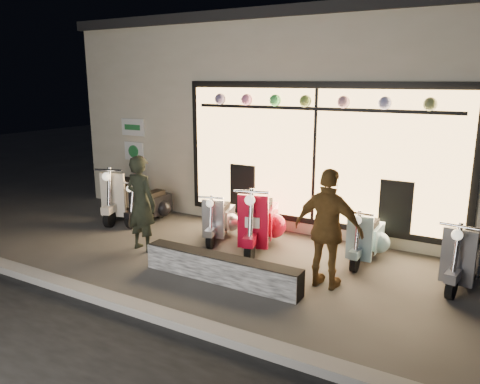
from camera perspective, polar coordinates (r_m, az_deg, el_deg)
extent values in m
plane|color=#383533|center=(7.75, -2.16, -8.49)|extent=(40.00, 40.00, 0.00)
cube|color=slate|center=(6.28, -12.16, -13.76)|extent=(40.00, 0.25, 0.12)
cube|color=beige|center=(11.76, 10.93, 8.90)|extent=(10.00, 6.00, 4.00)
cube|color=black|center=(11.78, 11.41, 19.12)|extent=(10.20, 6.20, 0.20)
cube|color=black|center=(8.72, 9.21, 4.42)|extent=(5.45, 0.06, 2.65)
cube|color=#FFBF6B|center=(8.68, 9.12, 4.39)|extent=(5.20, 0.04, 2.40)
cube|color=black|center=(8.55, 9.24, 9.98)|extent=(4.90, 0.06, 0.06)
cube|color=white|center=(10.99, -12.91, 7.71)|extent=(0.65, 0.04, 0.38)
cube|color=white|center=(11.06, -12.76, 4.87)|extent=(0.55, 0.04, 0.42)
cube|color=black|center=(6.98, -2.31, -9.30)|extent=(2.53, 0.28, 0.40)
cylinder|color=black|center=(8.30, -3.62, -5.90)|extent=(0.17, 0.31, 0.29)
cylinder|color=black|center=(9.08, -2.03, -4.14)|extent=(0.18, 0.31, 0.29)
cube|color=#A3A3A7|center=(8.36, -3.29, -3.32)|extent=(0.40, 0.17, 0.71)
cube|color=#A3A3A7|center=(8.95, -2.18, -3.19)|extent=(0.52, 0.68, 0.40)
cube|color=black|center=(8.80, -2.35, -1.84)|extent=(0.37, 0.53, 0.10)
sphere|color=#FFF2CC|center=(8.09, -3.71, -1.41)|extent=(0.16, 0.16, 0.13)
cylinder|color=black|center=(7.65, 1.19, -7.26)|extent=(0.21, 0.39, 0.38)
cylinder|color=black|center=(8.68, 2.83, -4.72)|extent=(0.23, 0.40, 0.38)
cube|color=#B00B24|center=(7.73, 1.59, -3.65)|extent=(0.51, 0.21, 0.91)
cube|color=#B00B24|center=(8.50, 2.70, -3.45)|extent=(0.66, 0.88, 0.51)
cube|color=black|center=(8.31, 2.57, -1.62)|extent=(0.47, 0.68, 0.13)
sphere|color=#FFF2CC|center=(7.38, 1.21, -0.99)|extent=(0.21, 0.21, 0.17)
cylinder|color=black|center=(9.60, -13.08, -3.51)|extent=(0.09, 0.29, 0.29)
cylinder|color=black|center=(10.21, -9.75, -2.33)|extent=(0.11, 0.29, 0.29)
cube|color=black|center=(9.64, -12.45, -1.34)|extent=(0.40, 0.07, 0.71)
cube|color=black|center=(10.10, -10.11, -1.45)|extent=(0.37, 0.61, 0.40)
cube|color=black|center=(9.98, -10.48, -0.22)|extent=(0.25, 0.49, 0.10)
sphere|color=#FFF2CC|center=(9.42, -13.33, 0.39)|extent=(0.13, 0.13, 0.13)
cylinder|color=black|center=(9.78, -15.63, -3.10)|extent=(0.23, 0.39, 0.38)
cylinder|color=black|center=(10.74, -13.08, -1.46)|extent=(0.25, 0.40, 0.38)
cube|color=beige|center=(9.87, -15.21, -0.33)|extent=(0.50, 0.24, 0.90)
cube|color=beige|center=(10.59, -13.38, -0.40)|extent=(0.69, 0.88, 0.51)
cube|color=black|center=(10.42, -13.71, 1.10)|extent=(0.50, 0.69, 0.13)
sphere|color=#FFF2CC|center=(9.57, -15.99, 1.83)|extent=(0.21, 0.21, 0.17)
cylinder|color=black|center=(7.52, 13.81, -8.37)|extent=(0.09, 0.30, 0.30)
cylinder|color=black|center=(8.32, 15.52, -6.30)|extent=(0.11, 0.30, 0.30)
cube|color=#90BECC|center=(7.57, 14.35, -5.47)|extent=(0.41, 0.06, 0.72)
cube|color=#90BECC|center=(8.18, 15.44, -5.27)|extent=(0.37, 0.62, 0.41)
cube|color=black|center=(8.03, 15.40, -3.78)|extent=(0.25, 0.50, 0.11)
sphere|color=#FFF2CC|center=(7.29, 14.10, -3.36)|extent=(0.13, 0.13, 0.13)
cylinder|color=black|center=(7.07, 24.35, -10.57)|extent=(0.14, 0.34, 0.33)
cylinder|color=black|center=(7.95, 26.08, -8.08)|extent=(0.16, 0.34, 0.33)
cube|color=slate|center=(7.12, 25.06, -7.20)|extent=(0.45, 0.13, 0.79)
cube|color=slate|center=(7.79, 26.08, -6.91)|extent=(0.50, 0.73, 0.44)
cube|color=black|center=(7.62, 26.13, -5.22)|extent=(0.34, 0.57, 0.12)
sphere|color=#FFF2CC|center=(6.80, 24.95, -4.77)|extent=(0.16, 0.16, 0.14)
imported|color=black|center=(8.21, -11.96, -1.36)|extent=(0.64, 0.44, 1.67)
imported|color=brown|center=(6.69, 10.71, -4.49)|extent=(1.04, 0.48, 1.73)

